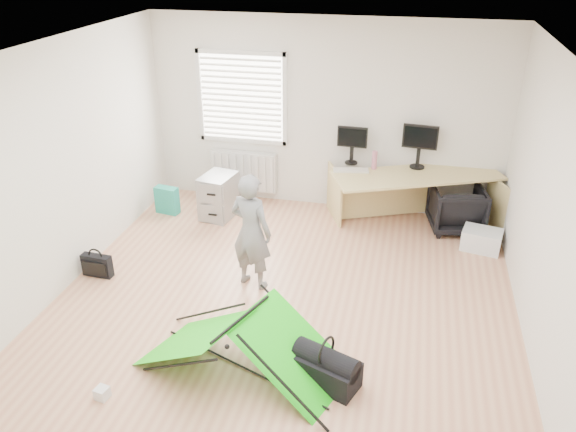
% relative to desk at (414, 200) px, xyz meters
% --- Properties ---
extents(ground, '(5.50, 5.50, 0.00)m').
position_rel_desk_xyz_m(ground, '(-1.33, -2.34, -0.38)').
color(ground, tan).
rests_on(ground, ground).
extents(back_wall, '(5.00, 0.02, 2.70)m').
position_rel_desk_xyz_m(back_wall, '(-1.33, 0.41, 0.97)').
color(back_wall, silver).
rests_on(back_wall, ground).
extents(window, '(1.20, 0.06, 1.20)m').
position_rel_desk_xyz_m(window, '(-2.53, 0.37, 1.17)').
color(window, silver).
rests_on(window, back_wall).
extents(radiator, '(1.00, 0.12, 0.60)m').
position_rel_desk_xyz_m(radiator, '(-2.53, 0.33, 0.07)').
color(radiator, silver).
rests_on(radiator, back_wall).
extents(desk, '(2.33, 1.55, 0.76)m').
position_rel_desk_xyz_m(desk, '(0.00, 0.00, 0.00)').
color(desk, tan).
rests_on(desk, ground).
extents(filing_cabinet, '(0.49, 0.60, 0.63)m').
position_rel_desk_xyz_m(filing_cabinet, '(-2.70, -0.33, -0.07)').
color(filing_cabinet, gray).
rests_on(filing_cabinet, ground).
extents(monitor_left, '(0.41, 0.10, 0.39)m').
position_rel_desk_xyz_m(monitor_left, '(-0.91, 0.20, 0.58)').
color(monitor_left, black).
rests_on(monitor_left, desk).
extents(monitor_right, '(0.48, 0.15, 0.45)m').
position_rel_desk_xyz_m(monitor_right, '(-0.01, 0.25, 0.61)').
color(monitor_right, black).
rests_on(monitor_right, desk).
extents(keyboard, '(0.49, 0.24, 0.02)m').
position_rel_desk_xyz_m(keyboard, '(-0.88, -0.08, 0.39)').
color(keyboard, beige).
rests_on(keyboard, desk).
extents(thermos, '(0.08, 0.08, 0.25)m').
position_rel_desk_xyz_m(thermos, '(-0.59, 0.07, 0.51)').
color(thermos, '#BC6982').
rests_on(thermos, desk).
extents(office_chair, '(0.79, 0.81, 0.63)m').
position_rel_desk_xyz_m(office_chair, '(0.56, 0.01, -0.06)').
color(office_chair, black).
rests_on(office_chair, ground).
extents(person, '(0.58, 0.46, 1.37)m').
position_rel_desk_xyz_m(person, '(-1.76, -1.90, 0.31)').
color(person, gray).
rests_on(person, ground).
extents(kite, '(2.03, 1.44, 0.58)m').
position_rel_desk_xyz_m(kite, '(-1.46, -3.29, -0.09)').
color(kite, '#1CDA14').
rests_on(kite, ground).
extents(storage_crate, '(0.54, 0.43, 0.27)m').
position_rel_desk_xyz_m(storage_crate, '(0.88, -0.48, -0.25)').
color(storage_crate, white).
rests_on(storage_crate, ground).
extents(tote_bag, '(0.35, 0.20, 0.40)m').
position_rel_desk_xyz_m(tote_bag, '(-3.47, -0.40, -0.18)').
color(tote_bag, teal).
rests_on(tote_bag, ground).
extents(laptop_bag, '(0.37, 0.13, 0.27)m').
position_rel_desk_xyz_m(laptop_bag, '(-3.60, -2.14, -0.24)').
color(laptop_bag, black).
rests_on(laptop_bag, ground).
extents(white_box, '(0.13, 0.13, 0.11)m').
position_rel_desk_xyz_m(white_box, '(-2.55, -3.92, -0.33)').
color(white_box, silver).
rests_on(white_box, ground).
extents(duffel_bag, '(0.67, 0.50, 0.26)m').
position_rel_desk_xyz_m(duffel_bag, '(-0.68, -3.30, -0.25)').
color(duffel_bag, black).
rests_on(duffel_bag, ground).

